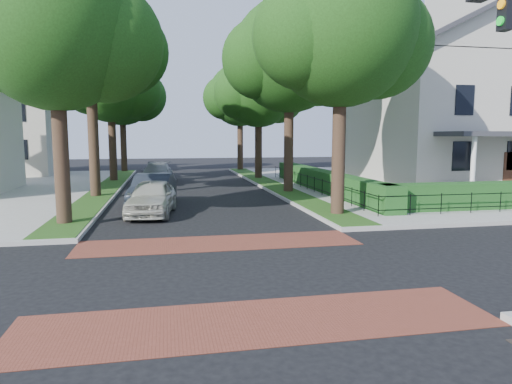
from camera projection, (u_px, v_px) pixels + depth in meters
ground at (234, 272)px, 11.66m from camera, size 120.00×120.00×0.00m
sidewalk_ne at (456, 181)px, 33.89m from camera, size 30.00×30.00×0.15m
crosswalk_far at (220, 243)px, 14.77m from camera, size 9.00×2.20×0.01m
crosswalk_near at (259, 321)px, 8.54m from camera, size 9.00×2.20×0.01m
grass_strip_ne at (271, 184)px, 31.27m from camera, size 1.60×29.80×0.02m
grass_strip_nw at (107, 187)px, 29.20m from camera, size 1.60×29.80×0.02m
tree_right_near at (341, 34)px, 18.84m from camera, size 7.75×6.67×10.66m
tree_right_mid at (290, 58)px, 26.60m from camera, size 8.25×7.09×11.22m
tree_right_far at (259, 91)px, 35.46m from camera, size 7.25×6.23×9.74m
tree_right_back at (241, 96)px, 44.19m from camera, size 7.50×6.45×10.20m
tree_left_near at (59, 32)px, 16.76m from camera, size 7.50×6.45×10.20m
tree_left_mid at (92, 44)px, 24.44m from camera, size 8.00×6.88×11.48m
tree_left_far at (112, 85)px, 33.32m from camera, size 7.00×6.02×9.86m
tree_left_back at (123, 93)px, 42.07m from camera, size 7.75×6.66×10.44m
hedge_main_road at (323, 181)px, 27.64m from camera, size 1.00×18.00×1.20m
fence_main_road at (311, 183)px, 27.51m from camera, size 0.06×18.00×0.90m
house_victorian at (463, 96)px, 29.77m from camera, size 13.00×13.05×12.48m
house_left_far at (1, 117)px, 39.22m from camera, size 10.00×9.00×10.14m
parked_car_front at (152, 197)px, 19.92m from camera, size 2.40×4.76×1.56m
parked_car_middle at (153, 191)px, 22.13m from camera, size 2.37×5.07×1.61m
parked_car_rear at (157, 173)px, 33.24m from camera, size 2.46×5.30×1.50m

